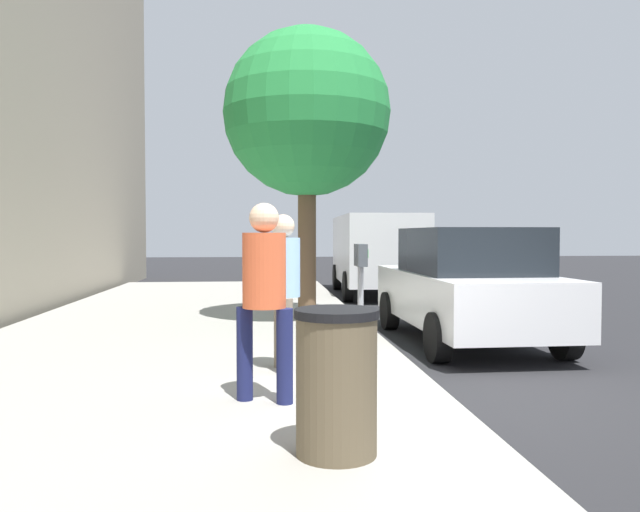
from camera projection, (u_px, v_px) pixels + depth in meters
name	position (u px, v px, depth m)	size (l,w,h in m)	color
ground_plane	(437.00, 398.00, 6.32)	(80.00, 80.00, 0.00)	#232326
sidewalk_slab	(137.00, 398.00, 6.04)	(28.00, 6.00, 0.15)	gray
parking_meter	(361.00, 278.00, 7.26)	(0.36, 0.12, 1.41)	gray
pedestrian_at_meter	(283.00, 279.00, 6.89)	(0.53, 0.38, 1.74)	#726656
pedestrian_bystander	(264.00, 284.00, 5.60)	(0.39, 0.51, 1.81)	#191E4C
parked_sedan_near	(467.00, 285.00, 9.50)	(4.43, 2.03, 1.77)	silver
parked_van_far	(376.00, 249.00, 17.07)	(5.28, 2.28, 2.18)	silver
street_tree	(307.00, 114.00, 10.81)	(2.92, 2.92, 5.10)	brown
traffic_signal	(309.00, 198.00, 15.38)	(0.24, 0.44, 3.60)	black
trash_bin	(336.00, 382.00, 4.27)	(0.59, 0.59, 1.01)	brown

